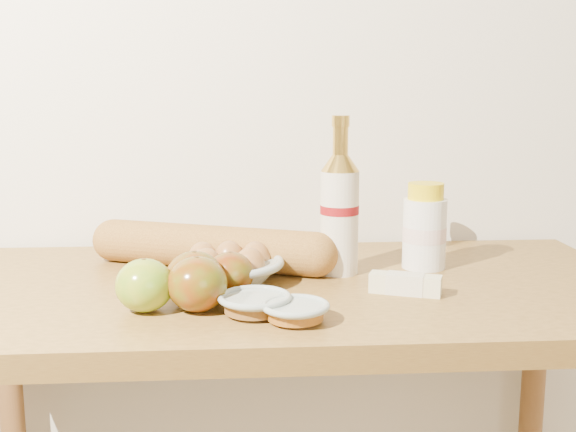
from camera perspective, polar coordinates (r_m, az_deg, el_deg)
The scene contains 13 objects.
back_wall at distance 1.50m, azimuth -0.99°, elevation 13.11°, with size 3.50×0.02×2.60m, color beige.
table at distance 1.26m, azimuth -0.10°, elevation -10.72°, with size 1.20×0.60×0.90m.
bourbon_bottle at distance 1.26m, azimuth 4.09°, elevation 0.44°, with size 0.07×0.07×0.28m.
cream_bottle at distance 1.32m, azimuth 10.74°, elevation -1.00°, with size 0.10×0.10×0.16m.
egg_bowl at distance 1.21m, azimuth -4.71°, elevation -4.07°, with size 0.19×0.19×0.07m.
baguette at distance 1.31m, azimuth -6.15°, elevation -2.45°, with size 0.47×0.24×0.08m.
apple_yellowgreen at distance 1.08m, azimuth -11.26°, elevation -5.39°, with size 0.09×0.09×0.08m.
apple_redgreen_front at distance 1.07m, azimuth -7.19°, elevation -5.36°, with size 0.09×0.09×0.08m.
apple_redgreen_right at distance 1.15m, azimuth -4.58°, elevation -4.54°, with size 0.10×0.10×0.07m.
sugar_bowl at distance 1.05m, azimuth -2.65°, elevation -6.94°, with size 0.14×0.14×0.03m.
syrup_bowl at distance 1.02m, azimuth 0.60°, elevation -7.57°, with size 0.11×0.11×0.03m.
butter_stick at distance 1.17m, azimuth 9.25°, elevation -5.33°, with size 0.12×0.07×0.03m.
apple_extra at distance 1.10m, azimuth -7.38°, elevation -4.88°, with size 0.09×0.09×0.08m.
Camera 1 is at (-0.08, 0.01, 1.23)m, focal length 45.00 mm.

